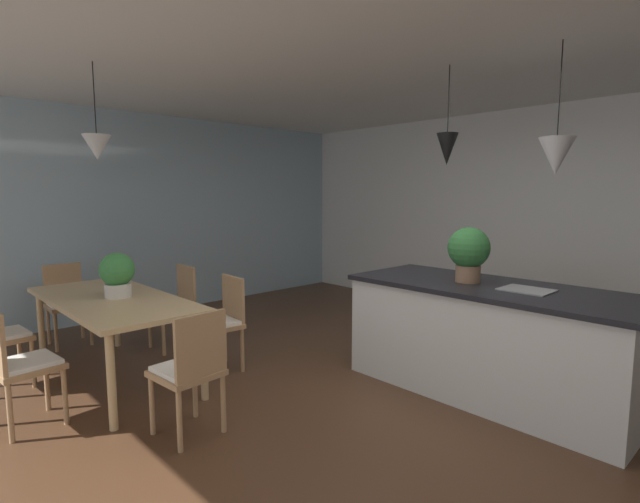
% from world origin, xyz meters
% --- Properties ---
extents(ground_plane, '(10.00, 8.40, 0.04)m').
position_xyz_m(ground_plane, '(0.00, 0.00, -0.02)').
color(ground_plane, '#4C301E').
extents(ceiling_slab, '(10.00, 8.40, 0.12)m').
position_xyz_m(ceiling_slab, '(0.00, 0.00, 2.76)').
color(ceiling_slab, white).
extents(wall_back_kitchen, '(10.00, 0.12, 2.70)m').
position_xyz_m(wall_back_kitchen, '(0.00, 3.26, 1.35)').
color(wall_back_kitchen, white).
rests_on(wall_back_kitchen, ground_plane).
extents(window_wall_left_glazing, '(0.06, 8.40, 2.70)m').
position_xyz_m(window_wall_left_glazing, '(-4.06, 0.00, 1.35)').
color(window_wall_left_glazing, '#9EB7C6').
rests_on(window_wall_left_glazing, ground_plane).
extents(dining_table, '(2.00, 0.87, 0.74)m').
position_xyz_m(dining_table, '(-1.96, -1.32, 0.67)').
color(dining_table, tan).
rests_on(dining_table, ground_plane).
extents(chair_window_end, '(0.41, 0.41, 0.87)m').
position_xyz_m(chair_window_end, '(-3.33, -1.32, 0.47)').
color(chair_window_end, '#A87F56').
rests_on(chair_window_end, ground_plane).
extents(chair_far_right, '(0.43, 0.43, 0.87)m').
position_xyz_m(chair_far_right, '(-1.51, -0.52, 0.47)').
color(chair_far_right, '#A87F56').
rests_on(chair_far_right, ground_plane).
extents(chair_far_left, '(0.41, 0.41, 0.87)m').
position_xyz_m(chair_far_left, '(-2.41, -0.51, 0.47)').
color(chair_far_left, '#A87F56').
rests_on(chair_far_left, ground_plane).
extents(chair_near_right, '(0.44, 0.44, 0.87)m').
position_xyz_m(chair_near_right, '(-1.50, -2.13, 0.47)').
color(chair_near_right, '#A87F56').
rests_on(chair_near_right, ground_plane).
extents(chair_kitchen_end, '(0.43, 0.43, 0.87)m').
position_xyz_m(chair_kitchen_end, '(-0.59, -1.32, 0.47)').
color(chair_kitchen_end, '#A87F56').
rests_on(chair_kitchen_end, ground_plane).
extents(kitchen_island, '(2.27, 0.96, 0.91)m').
position_xyz_m(kitchen_island, '(0.45, 0.80, 0.46)').
color(kitchen_island, silver).
rests_on(kitchen_island, ground_plane).
extents(pendant_over_table, '(0.23, 0.23, 0.79)m').
position_xyz_m(pendant_over_table, '(-1.94, -1.38, 2.02)').
color(pendant_over_table, black).
extents(pendant_over_island_main, '(0.18, 0.18, 0.82)m').
position_xyz_m(pendant_over_island_main, '(0.00, 0.80, 2.01)').
color(pendant_over_island_main, black).
extents(pendant_over_island_aux, '(0.25, 0.25, 0.93)m').
position_xyz_m(pendant_over_island_aux, '(0.89, 0.80, 1.90)').
color(pendant_over_island_aux, black).
extents(potted_plant_on_island, '(0.35, 0.35, 0.46)m').
position_xyz_m(potted_plant_on_island, '(0.24, 0.80, 1.16)').
color(potted_plant_on_island, '#8C664C').
rests_on(potted_plant_on_island, kitchen_island).
extents(potted_plant_on_table, '(0.29, 0.29, 0.39)m').
position_xyz_m(potted_plant_on_table, '(-1.93, -1.28, 0.95)').
color(potted_plant_on_table, beige).
rests_on(potted_plant_on_table, dining_table).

